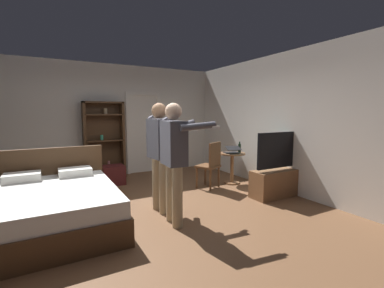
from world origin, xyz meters
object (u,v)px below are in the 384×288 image
(bed, at_px, (52,207))
(person_blue_shirt, at_px, (175,155))
(bookshelf, at_px, (104,137))
(bottle_on_table, at_px, (240,148))
(suitcase_dark, at_px, (113,175))
(wooden_chair, at_px, (211,163))
(suitcase_small, at_px, (83,183))
(tv_flatscreen, at_px, (279,178))
(laptop, at_px, (232,151))
(person_striped_shirt, at_px, (160,149))
(side_table, at_px, (232,163))

(bed, bearing_deg, person_blue_shirt, -24.44)
(bookshelf, relative_size, person_blue_shirt, 1.07)
(person_blue_shirt, bearing_deg, bed, 155.56)
(bottle_on_table, distance_m, suitcase_dark, 2.90)
(wooden_chair, xyz_separation_m, person_blue_shirt, (-1.43, -1.25, 0.47))
(bottle_on_table, distance_m, wooden_chair, 0.83)
(wooden_chair, bearing_deg, suitcase_small, 153.85)
(person_blue_shirt, height_order, suitcase_small, person_blue_shirt)
(tv_flatscreen, bearing_deg, laptop, 104.70)
(person_blue_shirt, relative_size, suitcase_dark, 3.63)
(suitcase_dark, height_order, suitcase_small, suitcase_dark)
(person_blue_shirt, bearing_deg, bookshelf, 96.18)
(wooden_chair, bearing_deg, person_striped_shirt, -154.08)
(side_table, distance_m, suitcase_small, 3.23)
(side_table, bearing_deg, laptop, -134.68)
(tv_flatscreen, xyz_separation_m, laptop, (-0.29, 1.12, 0.40))
(bottle_on_table, height_order, person_blue_shirt, person_blue_shirt)
(tv_flatscreen, relative_size, person_blue_shirt, 0.71)
(suitcase_small, bearing_deg, laptop, -22.16)
(wooden_chair, relative_size, suitcase_dark, 2.07)
(laptop, distance_m, suitcase_dark, 2.71)
(side_table, distance_m, laptop, 0.29)
(side_table, height_order, suitcase_small, side_table)
(bottle_on_table, xyz_separation_m, person_striped_shirt, (-2.20, -0.72, 0.22))
(bottle_on_table, distance_m, person_striped_shirt, 2.32)
(side_table, relative_size, person_striped_shirt, 0.40)
(tv_flatscreen, xyz_separation_m, person_striped_shirt, (-2.31, 0.36, 0.67))
(bottle_on_table, relative_size, wooden_chair, 0.26)
(bed, relative_size, tv_flatscreen, 1.64)
(laptop, bearing_deg, bookshelf, 140.55)
(person_blue_shirt, xyz_separation_m, suitcase_dark, (-0.32, 2.57, -0.80))
(suitcase_small, bearing_deg, person_striped_shirt, -64.33)
(bookshelf, xyz_separation_m, person_blue_shirt, (0.36, -3.28, 0.01))
(bookshelf, bearing_deg, tv_flatscreen, -49.01)
(tv_flatscreen, bearing_deg, side_table, 102.27)
(bookshelf, relative_size, side_table, 2.66)
(suitcase_small, bearing_deg, side_table, -21.21)
(person_blue_shirt, distance_m, suitcase_small, 2.74)
(wooden_chair, xyz_separation_m, suitcase_dark, (-1.75, 1.32, -0.33))
(tv_flatscreen, distance_m, person_blue_shirt, 2.42)
(laptop, xyz_separation_m, suitcase_dark, (-2.35, 1.25, -0.54))
(bed, distance_m, suitcase_small, 1.82)
(laptop, height_order, person_striped_shirt, person_striped_shirt)
(bookshelf, relative_size, person_striped_shirt, 1.06)
(bed, distance_m, person_striped_shirt, 1.74)
(suitcase_small, bearing_deg, person_blue_shirt, -70.28)
(bed, distance_m, bottle_on_table, 3.85)
(side_table, height_order, person_striped_shirt, person_striped_shirt)
(bottle_on_table, relative_size, person_blue_shirt, 0.15)
(bed, bearing_deg, side_table, 10.20)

